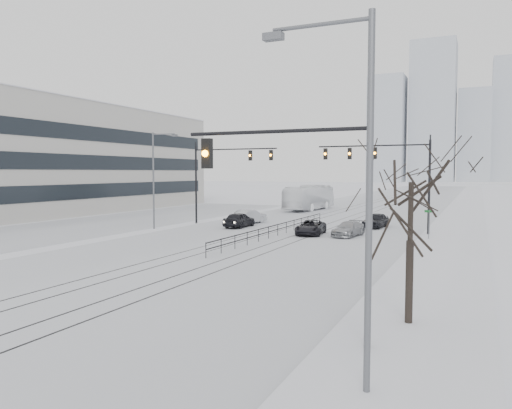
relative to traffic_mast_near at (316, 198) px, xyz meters
name	(u,v)px	position (x,y,z in m)	size (l,w,h in m)	color
road	(358,210)	(-10.79, 54.00, -4.55)	(22.00, 260.00, 0.02)	silver
sidewalk_east	(463,213)	(2.71, 54.00, -4.48)	(5.00, 260.00, 0.16)	silver
curb	(443,213)	(0.26, 54.00, -4.50)	(0.10, 260.00, 0.12)	gray
parking_strip	(125,221)	(-30.79, 29.00, -4.55)	(14.00, 60.00, 0.03)	silver
tram_rails	(314,224)	(-10.79, 34.00, -4.54)	(5.30, 180.00, 0.01)	black
office_building	(6,158)	(-48.76, 29.00, 2.50)	(20.20, 62.20, 14.11)	beige
skyline	(460,123)	(-5.77, 267.63, 26.08)	(96.00, 48.00, 72.00)	#ADB4BE
traffic_mast_near	(316,198)	(0.00, 0.00, 0.00)	(6.10, 0.37, 7.00)	black
traffic_mast_ne	(388,167)	(-2.64, 29.00, 1.20)	(9.60, 0.37, 8.00)	black
traffic_mast_nw	(221,170)	(-19.31, 30.00, 1.01)	(9.10, 0.37, 8.00)	black
street_light_east	(357,178)	(1.91, -3.00, 0.65)	(2.73, 0.25, 9.00)	#595B60
street_light_west	(156,173)	(-22.99, 24.00, 0.65)	(2.73, 0.25, 9.00)	#595B60
bare_tree	(411,197)	(2.41, 3.00, -0.07)	(4.40, 4.40, 6.10)	black
median_fence	(278,230)	(-10.79, 24.00, -4.04)	(0.06, 24.00, 1.00)	black
street_sign	(429,220)	(1.01, 26.00, -2.96)	(0.70, 0.06, 2.40)	#595B60
sedan_sb_inner	(239,220)	(-16.52, 28.36, -3.83)	(1.73, 4.29, 1.46)	black
sedan_sb_outer	(249,217)	(-17.06, 31.83, -3.83)	(1.54, 4.42, 1.46)	#ADAFB5
sedan_nb_front	(311,228)	(-8.49, 25.81, -3.94)	(2.05, 4.44, 1.24)	black
sedan_nb_right	(348,229)	(-5.31, 26.05, -3.96)	(1.70, 4.18, 1.21)	#94979B
sedan_nb_far	(376,220)	(-4.46, 33.36, -3.85)	(1.68, 4.18, 1.42)	black
box_truck	(309,198)	(-17.23, 52.13, -2.85)	(2.88, 12.33, 3.43)	white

